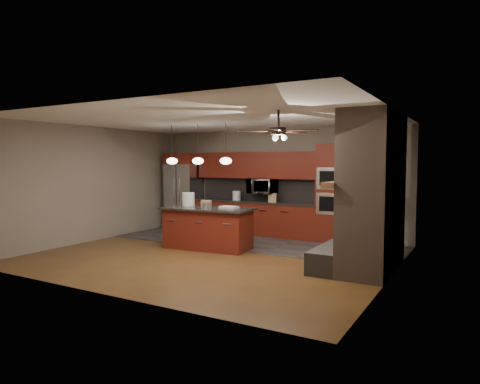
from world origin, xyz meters
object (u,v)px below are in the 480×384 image
Objects in this scene: oven_tower at (335,193)px; paint_can at (206,206)px; counter_bucket at (237,196)px; white_bucket at (188,199)px; kitchen_island at (208,228)px; microwave at (262,186)px; refrigerator at (184,191)px; counter_box at (273,198)px; paint_tray at (229,207)px; cardboard_box at (206,203)px.

paint_can is (-2.14, -2.35, -0.21)m from oven_tower.
white_bucket is at bearing -92.54° from counter_bucket.
paint_can is at bearing -68.90° from kitchen_island.
refrigerator is at bearing -176.98° from microwave.
white_bucket is 2.35m from counter_box.
oven_tower is at bearing 47.75° from paint_can.
oven_tower reaches higher than paint_tray.
kitchen_island is 2.31m from counter_bucket.
kitchen_island is 6.91× the size of white_bucket.
microwave reaches higher than kitchen_island.
counter_bucket is 1.12m from counter_box.
counter_box is at bearing -2.57° from counter_bucket.
refrigerator is 8.79× the size of counter_bucket.
paint_tray is at bearing 46.07° from paint_can.
microwave is 4.15× the size of paint_can.
counter_bucket reaches higher than paint_can.
microwave is 2.95× the size of counter_bucket.
white_bucket is at bearing -111.92° from microwave.
counter_bucket is at bearing -176.24° from microwave.
paint_can is at bearing -44.41° from refrigerator.
refrigerator is (-4.46, -0.07, -0.10)m from oven_tower.
white_bucket is 2.07m from counter_bucket.
microwave is 2.30m from white_bucket.
microwave is at bearing 3.02° from refrigerator.
paint_tray is at bearing -131.93° from oven_tower.
microwave is at bearing 178.34° from oven_tower.
cardboard_box is (-2.41, -1.94, -0.20)m from oven_tower.
oven_tower is 3.18m from paint_can.
counter_box reaches higher than kitchen_island.
white_bucket is 1.24× the size of counter_bucket.
white_bucket is at bearing -143.89° from oven_tower.
refrigerator is 5.77× the size of paint_tray.
kitchen_island is at bearing -135.65° from oven_tower.
paint_can is at bearing -76.77° from cardboard_box.
refrigerator is at bearing 132.32° from kitchen_island.
cardboard_box reaches higher than paint_tray.
paint_can is 0.71× the size of counter_bucket.
microwave reaches higher than paint_can.
refrigerator is at bearing 168.02° from counter_box.
refrigerator reaches higher than counter_box.
oven_tower is 3.10m from cardboard_box.
counter_bucket is at bearing 87.46° from white_bucket.
microwave is at bearing 68.08° from white_bucket.
cardboard_box is 1.97m from counter_bucket.
white_bucket is (-0.61, 0.11, 0.61)m from kitchen_island.
white_bucket is 0.44m from cardboard_box.
oven_tower is 2.74m from counter_bucket.
microwave is 3.32× the size of cardboard_box.
refrigerator reaches higher than white_bucket.
paint_can is (0.09, -0.18, 0.51)m from kitchen_island.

